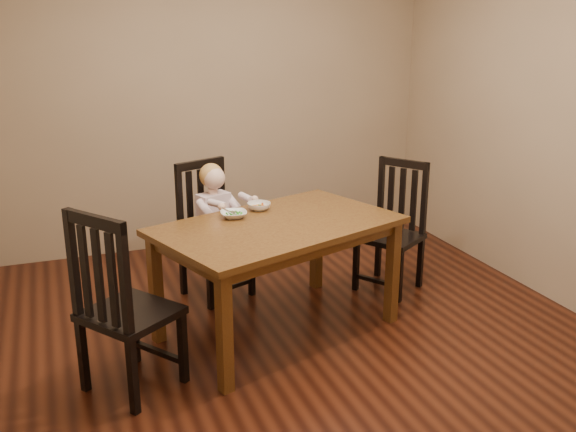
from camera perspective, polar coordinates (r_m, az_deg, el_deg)
name	(u,v)px	position (r m, az deg, el deg)	size (l,w,h in m)	color
room	(297,135)	(4.02, 0.82, 7.18)	(4.01, 4.01, 2.71)	#451C0E
dining_table	(278,236)	(4.20, -0.91, -1.78)	(1.77, 1.38, 0.77)	#482610
chair_child	(212,232)	(4.90, -6.78, -1.43)	(0.57, 0.55, 1.03)	black
chair_left	(122,307)	(3.69, -14.54, -7.84)	(0.64, 0.64, 1.09)	black
chair_right	(393,228)	(5.05, 9.33, -1.10)	(0.58, 0.59, 1.01)	black
toddler	(215,217)	(4.82, -6.48, -0.05)	(0.31, 0.39, 0.53)	white
bowl_peas	(234,214)	(4.29, -4.86, 0.14)	(0.18, 0.18, 0.04)	white
bowl_veg	(259,206)	(4.45, -2.60, 0.87)	(0.16, 0.16, 0.05)	white
fork	(230,213)	(4.25, -5.15, 0.27)	(0.10, 0.09, 0.05)	silver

